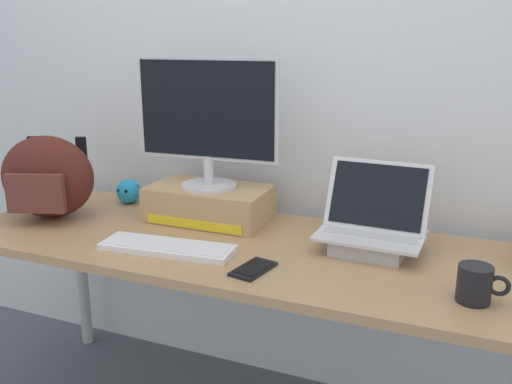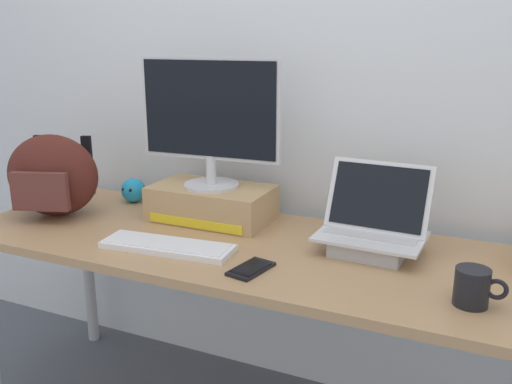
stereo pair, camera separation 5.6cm
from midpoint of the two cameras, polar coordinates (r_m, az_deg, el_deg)
back_wall at (r=2.12m, az=3.90°, el=13.08°), size 7.00×0.10×2.60m
desk at (r=1.85m, az=-0.88°, el=-7.39°), size 2.08×0.68×0.74m
toner_box_yellow at (r=2.06m, az=-5.61°, el=-1.18°), size 0.44×0.26×0.13m
desktop_monitor at (r=1.99m, az=-5.87°, el=7.48°), size 0.53×0.20×0.47m
open_laptop at (r=1.80m, az=10.93°, el=-4.20°), size 0.34×0.25×0.27m
external_keyboard at (r=1.80m, az=-9.99°, el=-5.62°), size 0.44×0.17×0.02m
messenger_backpack at (r=2.20m, az=-21.36°, el=1.39°), size 0.39×0.30×0.31m
coffee_mug at (r=1.53m, az=20.68°, el=-8.86°), size 0.13×0.09×0.10m
cell_phone at (r=1.63m, az=-1.28°, el=-7.92°), size 0.11×0.16×0.01m
plush_toy at (r=2.32m, az=-13.66°, el=0.06°), size 0.10×0.10×0.10m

